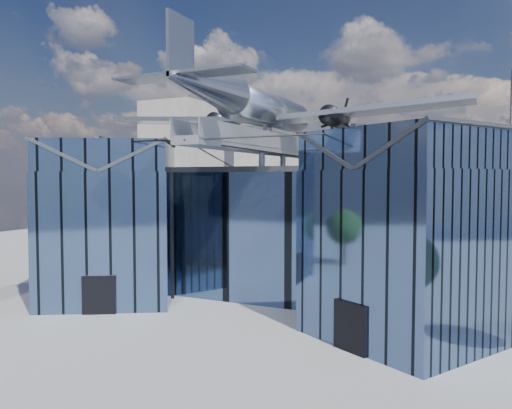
% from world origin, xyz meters
% --- Properties ---
extents(ground_plane, '(120.00, 120.00, 0.00)m').
position_xyz_m(ground_plane, '(0.00, 0.00, 0.00)').
color(ground_plane, gray).
extents(museum, '(32.88, 24.50, 17.60)m').
position_xyz_m(museum, '(0.00, 5.82, 5.54)').
color(museum, '#3E5780').
rests_on(museum, ground).
extents(bg_towers, '(77.00, 24.50, 26.00)m').
position_xyz_m(bg_towers, '(1.45, 50.49, 10.01)').
color(bg_towers, gray).
rests_on(bg_towers, ground).
extents(tree_side_w, '(4.18, 4.18, 5.96)m').
position_xyz_m(tree_side_w, '(-26.53, 12.24, 4.03)').
color(tree_side_w, '#301D13').
rests_on(tree_side_w, ground).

